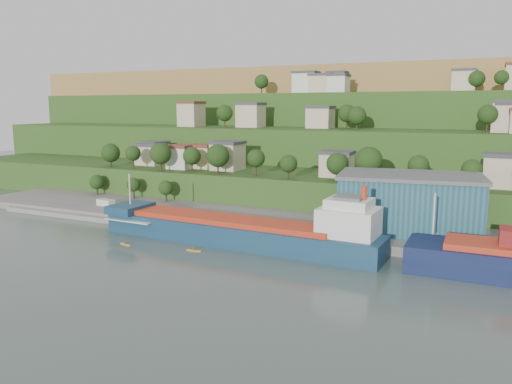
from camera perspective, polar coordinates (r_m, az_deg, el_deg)
The scene contains 10 objects.
ground at distance 101.72m, azimuth -5.33°, elevation -7.24°, with size 500.00×500.00×0.00m, color #43514A.
quay at distance 119.35m, azimuth 9.97°, elevation -4.79°, with size 220.00×26.00×4.00m, color slate.
pebble_beach at distance 151.62m, azimuth -19.23°, elevation -2.10°, with size 40.00×18.00×2.40m, color slate.
hillside at distance 259.00m, azimuth 13.87°, elevation 2.87°, with size 360.00×211.20×96.00m.
cargo_ship_near at distance 108.18m, azimuth -1.30°, elevation -4.71°, with size 65.00×13.16×16.60m.
warehouse at distance 117.33m, azimuth 17.11°, elevation -1.11°, with size 33.31×23.07×12.80m.
caravan at distance 147.31m, azimuth -16.79°, elevation -1.32°, with size 5.47×2.28×2.55m, color silver.
dinghy at distance 140.71m, azimuth -14.96°, elevation -2.09°, with size 4.16×1.56×0.83m, color silver.
kayak_orange at distance 105.01m, azimuth -7.08°, elevation -6.59°, with size 3.34×0.92×0.82m.
kayak_yellow at distance 112.35m, azimuth -14.67°, elevation -5.76°, with size 3.02×1.19×0.74m.
Camera 1 is at (49.50, -83.81, 29.52)m, focal length 35.00 mm.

